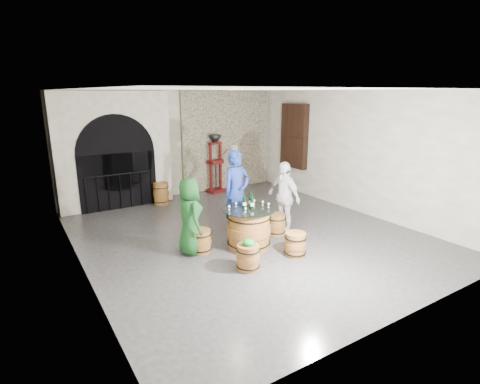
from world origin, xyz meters
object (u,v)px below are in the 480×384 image
barrel_stool_right (276,224)px  person_white (284,197)px  barrel_stool_near_right (295,244)px  wine_bottle_right (251,201)px  barrel_table (249,228)px  barrel_stool_left (201,241)px  barrel_stool_near_left (248,257)px  person_green (190,216)px  wine_bottle_left (244,202)px  person_blue (237,192)px  wine_bottle_center (252,203)px  barrel_stool_far (237,221)px  side_barrel (161,194)px  corking_press (216,159)px

barrel_stool_right → person_white: (0.26, 0.08, 0.59)m
barrel_stool_near_right → wine_bottle_right: wine_bottle_right is taller
barrel_table → barrel_stool_left: barrel_table is taller
person_white → barrel_stool_near_right: bearing=-33.5°
barrel_stool_near_left → person_white: (1.77, 1.22, 0.59)m
person_green → wine_bottle_left: size_ratio=4.76×
barrel_stool_near_right → wine_bottle_right: size_ratio=1.47×
person_blue → person_green: bearing=-164.0°
barrel_stool_near_left → person_white: bearing=34.5°
person_green → wine_bottle_center: size_ratio=4.76×
barrel_stool_far → person_white: person_white is taller
barrel_stool_near_left → side_barrel: bearing=88.2°
barrel_stool_left → side_barrel: bearing=81.7°
barrel_stool_near_left → corking_press: size_ratio=0.26×
barrel_stool_left → corking_press: 4.78m
corking_press → wine_bottle_center: bearing=-120.0°
barrel_stool_far → barrel_stool_near_left: size_ratio=1.00×
barrel_stool_near_left → wine_bottle_right: 1.36m
barrel_stool_left → corking_press: size_ratio=0.26×
wine_bottle_right → person_blue: bearing=77.2°
person_green → wine_bottle_left: bearing=-102.7°
barrel_stool_near_right → corking_press: size_ratio=0.26×
corking_press → wine_bottle_left: bearing=-121.9°
barrel_stool_right → barrel_stool_near_left: size_ratio=1.00×
person_blue → wine_bottle_left: (-0.37, -0.90, 0.03)m
barrel_stool_near_left → wine_bottle_left: wine_bottle_left is taller
barrel_stool_right → corking_press: corking_press is taller
barrel_stool_far → person_blue: size_ratio=0.25×
wine_bottle_center → corking_press: (1.52, 4.35, 0.10)m
person_green → barrel_stool_near_right: bearing=-121.6°
barrel_stool_right → barrel_table: bearing=-162.2°
barrel_stool_left → wine_bottle_center: 1.29m
wine_bottle_right → corking_press: (1.46, 4.21, 0.10)m
barrel_stool_right → wine_bottle_left: bearing=-167.0°
barrel_stool_right → person_white: bearing=17.8°
person_green → wine_bottle_left: person_green is taller
barrel_stool_near_right → person_green: 2.16m
barrel_stool_right → wine_bottle_right: bearing=-166.0°
barrel_stool_left → corking_press: bearing=57.7°
barrel_table → person_white: bearing=17.8°
person_green → wine_bottle_center: person_green is taller
person_white → barrel_stool_near_left: bearing=-60.9°
corking_press → wine_bottle_right: bearing=-119.9°
person_green → side_barrel: bearing=-7.0°
barrel_stool_near_right → person_green: person_green is taller
barrel_stool_far → side_barrel: size_ratio=0.77×
barrel_stool_far → barrel_stool_near_left: bearing=-115.7°
barrel_stool_far → person_blue: bearing=72.6°
barrel_stool_left → barrel_stool_far: 1.39m
side_barrel → wine_bottle_right: bearing=-82.4°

